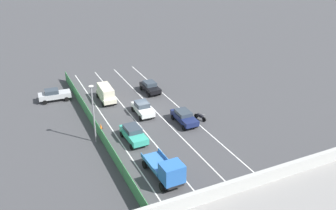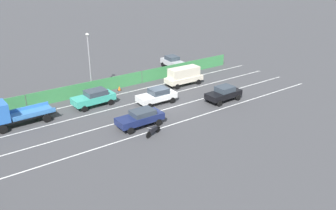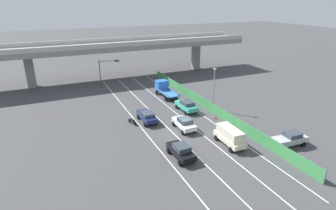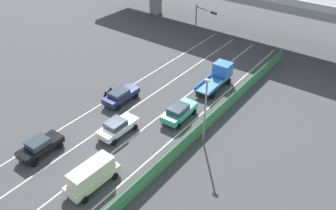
% 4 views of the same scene
% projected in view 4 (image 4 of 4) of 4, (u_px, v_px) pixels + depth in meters
% --- Properties ---
extents(ground_plane, '(300.00, 300.00, 0.00)m').
position_uv_depth(ground_plane, '(113.00, 136.00, 33.67)').
color(ground_plane, '#424244').
extents(lane_line_left_edge, '(0.14, 46.78, 0.01)m').
position_uv_depth(lane_line_left_edge, '(114.00, 96.00, 39.74)').
color(lane_line_left_edge, silver).
rests_on(lane_line_left_edge, ground).
extents(lane_line_mid_left, '(0.14, 46.78, 0.01)m').
position_uv_depth(lane_line_mid_left, '(136.00, 106.00, 38.06)').
color(lane_line_mid_left, silver).
rests_on(lane_line_mid_left, ground).
extents(lane_line_mid_right, '(0.14, 46.78, 0.01)m').
position_uv_depth(lane_line_mid_right, '(159.00, 116.00, 36.38)').
color(lane_line_mid_right, silver).
rests_on(lane_line_mid_right, ground).
extents(lane_line_right_edge, '(0.14, 46.78, 0.01)m').
position_uv_depth(lane_line_right_edge, '(185.00, 128.00, 34.69)').
color(lane_line_right_edge, silver).
rests_on(lane_line_right_edge, ground).
extents(green_fence, '(0.10, 42.88, 1.59)m').
position_uv_depth(green_fence, '(201.00, 129.00, 33.31)').
color(green_fence, '#3D8E4C').
rests_on(green_fence, ground).
extents(car_sedan_navy, '(2.01, 4.51, 1.57)m').
position_uv_depth(car_sedan_navy, '(121.00, 95.00, 38.24)').
color(car_sedan_navy, navy).
rests_on(car_sedan_navy, ground).
extents(car_taxi_teal, '(2.19, 4.58, 1.72)m').
position_uv_depth(car_taxi_teal, '(179.00, 111.00, 35.52)').
color(car_taxi_teal, teal).
rests_on(car_taxi_teal, ground).
extents(car_sedan_white, '(2.10, 4.37, 1.70)m').
position_uv_depth(car_sedan_white, '(117.00, 127.00, 33.41)').
color(car_sedan_white, white).
rests_on(car_sedan_white, ground).
extents(car_van_cream, '(2.13, 4.87, 2.23)m').
position_uv_depth(car_van_cream, '(92.00, 175.00, 27.62)').
color(car_van_cream, beige).
rests_on(car_van_cream, ground).
extents(car_sedan_black, '(2.07, 4.26, 1.66)m').
position_uv_depth(car_sedan_black, '(40.00, 146.00, 31.05)').
color(car_sedan_black, black).
rests_on(car_sedan_black, ground).
extents(flatbed_truck_blue, '(2.42, 5.97, 2.61)m').
position_uv_depth(flatbed_truck_blue, '(219.00, 75.00, 41.14)').
color(flatbed_truck_blue, black).
rests_on(flatbed_truck_blue, ground).
extents(motorcycle, '(0.83, 1.88, 0.93)m').
position_uv_depth(motorcycle, '(108.00, 92.00, 39.66)').
color(motorcycle, black).
rests_on(motorcycle, ground).
extents(traffic_light, '(4.03, 1.23, 5.69)m').
position_uv_depth(traffic_light, '(203.00, 18.00, 49.87)').
color(traffic_light, '#47474C').
rests_on(traffic_light, ground).
extents(street_lamp, '(0.60, 0.36, 6.99)m').
position_uv_depth(street_lamp, '(205.00, 105.00, 30.67)').
color(street_lamp, gray).
rests_on(street_lamp, ground).
extents(traffic_cone, '(0.47, 0.47, 0.60)m').
position_uv_depth(traffic_cone, '(174.00, 149.00, 31.68)').
color(traffic_cone, orange).
rests_on(traffic_cone, ground).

